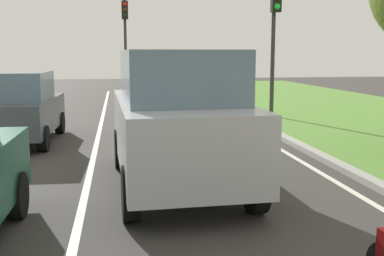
{
  "coord_description": "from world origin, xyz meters",
  "views": [
    {
      "loc": [
        -0.14,
        1.71,
        2.23
      ],
      "look_at": [
        0.87,
        8.14,
        1.2
      ],
      "focal_mm": 44.21,
      "sensor_mm": 36.0,
      "label": 1
    }
  ],
  "objects_px": {
    "car_hatchback_far": "(20,108)",
    "traffic_light_near_right": "(275,24)",
    "traffic_light_far_median": "(125,29)",
    "car_suv_ahead": "(177,119)"
  },
  "relations": [
    {
      "from": "car_hatchback_far",
      "to": "traffic_light_near_right",
      "type": "height_order",
      "value": "traffic_light_near_right"
    },
    {
      "from": "car_suv_ahead",
      "to": "car_hatchback_far",
      "type": "relative_size",
      "value": 1.22
    },
    {
      "from": "car_hatchback_far",
      "to": "traffic_light_far_median",
      "type": "height_order",
      "value": "traffic_light_far_median"
    },
    {
      "from": "car_suv_ahead",
      "to": "car_hatchback_far",
      "type": "xyz_separation_m",
      "value": [
        -3.39,
        4.59,
        -0.28
      ]
    },
    {
      "from": "car_hatchback_far",
      "to": "traffic_light_far_median",
      "type": "relative_size",
      "value": 0.73
    },
    {
      "from": "car_hatchback_far",
      "to": "car_suv_ahead",
      "type": "bearing_deg",
      "value": -51.73
    },
    {
      "from": "car_hatchback_far",
      "to": "traffic_light_near_right",
      "type": "bearing_deg",
      "value": 25.56
    },
    {
      "from": "car_suv_ahead",
      "to": "traffic_light_far_median",
      "type": "height_order",
      "value": "traffic_light_far_median"
    },
    {
      "from": "car_suv_ahead",
      "to": "traffic_light_near_right",
      "type": "relative_size",
      "value": 0.95
    },
    {
      "from": "traffic_light_far_median",
      "to": "traffic_light_near_right",
      "type": "bearing_deg",
      "value": -61.5
    }
  ]
}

